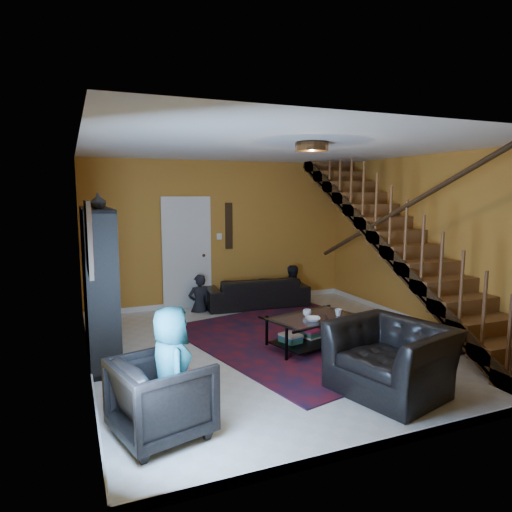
{
  "coord_description": "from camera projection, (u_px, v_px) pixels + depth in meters",
  "views": [
    {
      "loc": [
        -2.74,
        -5.71,
        2.2
      ],
      "look_at": [
        -0.23,
        0.4,
        1.28
      ],
      "focal_mm": 32.0,
      "sensor_mm": 36.0,
      "label": 1
    }
  ],
  "objects": [
    {
      "name": "person_adult_b",
      "position": [
        291.0,
        295.0,
        9.2
      ],
      "size": [
        0.61,
        0.49,
        1.2
      ],
      "primitive_type": "imported",
      "rotation": [
        0.0,
        0.0,
        3.07
      ],
      "color": "black",
      "rests_on": "sofa"
    },
    {
      "name": "ceiling_fixture",
      "position": [
        312.0,
        147.0,
        5.46
      ],
      "size": [
        0.4,
        0.4,
        0.1
      ],
      "primitive_type": "cylinder",
      "color": "#3F2814",
      "rests_on": "room"
    },
    {
      "name": "rug",
      "position": [
        306.0,
        338.0,
        6.92
      ],
      "size": [
        3.79,
        4.13,
        0.02
      ],
      "primitive_type": "cube",
      "rotation": [
        0.0,
        0.0,
        0.23
      ],
      "color": "#4F0E16",
      "rests_on": "floor"
    },
    {
      "name": "cup_a",
      "position": [
        307.0,
        313.0,
        6.45
      ],
      "size": [
        0.14,
        0.14,
        0.09
      ],
      "primitive_type": "imported",
      "rotation": [
        0.0,
        0.0,
        -0.21
      ],
      "color": "#999999",
      "rests_on": "coffee_table"
    },
    {
      "name": "vase",
      "position": [
        98.0,
        201.0,
        5.47
      ],
      "size": [
        0.18,
        0.18,
        0.19
      ],
      "primitive_type": "imported",
      "color": "#999999",
      "rests_on": "bookshelf"
    },
    {
      "name": "wall_hanging",
      "position": [
        229.0,
        226.0,
        8.91
      ],
      "size": [
        0.14,
        0.03,
        0.9
      ],
      "primitive_type": "cube",
      "color": "black",
      "rests_on": "room"
    },
    {
      "name": "bookshelf",
      "position": [
        100.0,
        286.0,
        6.08
      ],
      "size": [
        0.35,
        1.8,
        2.0
      ],
      "color": "black",
      "rests_on": "floor"
    },
    {
      "name": "bowl",
      "position": [
        313.0,
        319.0,
        6.21
      ],
      "size": [
        0.26,
        0.26,
        0.05
      ],
      "primitive_type": "imported",
      "rotation": [
        0.0,
        0.0,
        -0.36
      ],
      "color": "#999999",
      "rests_on": "coffee_table"
    },
    {
      "name": "armchair_left",
      "position": [
        161.0,
        397.0,
        4.11
      ],
      "size": [
        0.98,
        0.96,
        0.73
      ],
      "primitive_type": "imported",
      "rotation": [
        0.0,
        0.0,
        1.83
      ],
      "color": "black",
      "rests_on": "floor"
    },
    {
      "name": "cup_b",
      "position": [
        338.0,
        313.0,
        6.47
      ],
      "size": [
        0.13,
        0.13,
        0.09
      ],
      "primitive_type": "imported",
      "rotation": [
        0.0,
        0.0,
        0.43
      ],
      "color": "#999999",
      "rests_on": "coffee_table"
    },
    {
      "name": "armchair_right",
      "position": [
        391.0,
        359.0,
        5.02
      ],
      "size": [
        1.31,
        1.41,
        0.77
      ],
      "primitive_type": "imported",
      "rotation": [
        0.0,
        0.0,
        -1.29
      ],
      "color": "black",
      "rests_on": "floor"
    },
    {
      "name": "door",
      "position": [
        187.0,
        255.0,
        8.66
      ],
      "size": [
        0.82,
        0.05,
        2.05
      ],
      "primitive_type": "cube",
      "color": "silver",
      "rests_on": "floor"
    },
    {
      "name": "floor",
      "position": [
        281.0,
        346.0,
        6.57
      ],
      "size": [
        5.5,
        5.5,
        0.0
      ],
      "primitive_type": "plane",
      "color": "beige",
      "rests_on": "ground"
    },
    {
      "name": "framed_picture",
      "position": [
        88.0,
        238.0,
        4.53
      ],
      "size": [
        0.04,
        0.74,
        0.74
      ],
      "primitive_type": "cube",
      "color": "maroon",
      "rests_on": "room"
    },
    {
      "name": "person_child",
      "position": [
        171.0,
        370.0,
        4.14
      ],
      "size": [
        0.41,
        0.6,
        1.19
      ],
      "primitive_type": "imported",
      "rotation": [
        0.0,
        0.0,
        1.63
      ],
      "color": "#195562",
      "rests_on": "armchair_left"
    },
    {
      "name": "room",
      "position": [
        170.0,
        328.0,
        7.28
      ],
      "size": [
        5.5,
        5.5,
        5.5
      ],
      "color": "#B76F28",
      "rests_on": "ground"
    },
    {
      "name": "popcorn_bucket",
      "position": [
        185.0,
        376.0,
        5.23
      ],
      "size": [
        0.18,
        0.18,
        0.17
      ],
      "primitive_type": "cylinder",
      "rotation": [
        0.0,
        0.0,
        0.24
      ],
      "color": "red",
      "rests_on": "rug"
    },
    {
      "name": "staircase",
      "position": [
        404.0,
        244.0,
        7.17
      ],
      "size": [
        0.95,
        5.02,
        3.18
      ],
      "color": "brown",
      "rests_on": "floor"
    },
    {
      "name": "coffee_table",
      "position": [
        313.0,
        330.0,
        6.46
      ],
      "size": [
        1.36,
        1.01,
        0.46
      ],
      "rotation": [
        0.0,
        0.0,
        0.28
      ],
      "color": "black",
      "rests_on": "floor"
    },
    {
      "name": "sofa",
      "position": [
        256.0,
        292.0,
        8.84
      ],
      "size": [
        2.04,
        0.96,
        0.58
      ],
      "primitive_type": "imported",
      "rotation": [
        0.0,
        0.0,
        3.04
      ],
      "color": "black",
      "rests_on": "floor"
    },
    {
      "name": "person_adult_a",
      "position": [
        199.0,
        305.0,
        8.49
      ],
      "size": [
        0.42,
        0.28,
        1.15
      ],
      "primitive_type": "imported",
      "rotation": [
        0.0,
        0.0,
        3.16
      ],
      "color": "black",
      "rests_on": "sofa"
    }
  ]
}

